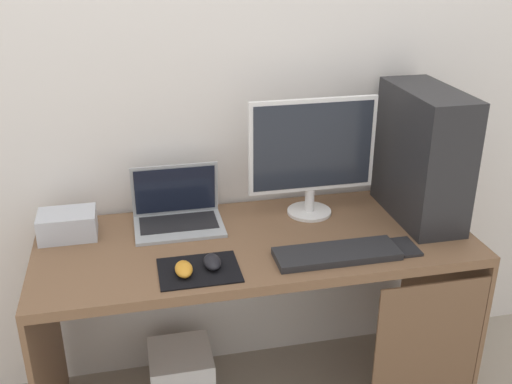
# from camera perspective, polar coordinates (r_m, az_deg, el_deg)

# --- Properties ---
(wall_back) EXTENTS (4.00, 0.05, 2.60)m
(wall_back) POSITION_cam_1_polar(r_m,az_deg,el_deg) (2.28, -1.89, 11.75)
(wall_back) COLOR silver
(wall_back) RESTS_ON ground_plane
(desk) EXTENTS (1.54, 0.62, 0.77)m
(desk) POSITION_cam_1_polar(r_m,az_deg,el_deg) (2.21, 0.57, -7.94)
(desk) COLOR brown
(desk) RESTS_ON ground_plane
(pc_tower) EXTENTS (0.19, 0.44, 0.49)m
(pc_tower) POSITION_cam_1_polar(r_m,az_deg,el_deg) (2.30, 15.54, 3.42)
(pc_tower) COLOR #232326
(pc_tower) RESTS_ON desk
(monitor) EXTENTS (0.48, 0.17, 0.46)m
(monitor) POSITION_cam_1_polar(r_m,az_deg,el_deg) (2.23, 5.36, 3.65)
(monitor) COLOR white
(monitor) RESTS_ON desk
(laptop) EXTENTS (0.32, 0.23, 0.22)m
(laptop) POSITION_cam_1_polar(r_m,az_deg,el_deg) (2.24, -7.45, -2.04)
(laptop) COLOR #9EA3A8
(laptop) RESTS_ON desk
(projector) EXTENTS (0.20, 0.14, 0.09)m
(projector) POSITION_cam_1_polar(r_m,az_deg,el_deg) (2.23, -17.46, -2.98)
(projector) COLOR #B7BCC6
(projector) RESTS_ON desk
(keyboard) EXTENTS (0.42, 0.14, 0.02)m
(keyboard) POSITION_cam_1_polar(r_m,az_deg,el_deg) (2.04, 7.68, -5.83)
(keyboard) COLOR #232326
(keyboard) RESTS_ON desk
(mousepad) EXTENTS (0.26, 0.20, 0.00)m
(mousepad) POSITION_cam_1_polar(r_m,az_deg,el_deg) (1.95, -5.43, -7.40)
(mousepad) COLOR black
(mousepad) RESTS_ON desk
(mouse_left) EXTENTS (0.06, 0.10, 0.03)m
(mouse_left) POSITION_cam_1_polar(r_m,az_deg,el_deg) (1.96, -4.18, -6.63)
(mouse_left) COLOR black
(mouse_left) RESTS_ON mousepad
(mouse_right) EXTENTS (0.06, 0.10, 0.03)m
(mouse_right) POSITION_cam_1_polar(r_m,az_deg,el_deg) (1.93, -6.88, -7.28)
(mouse_right) COLOR orange
(mouse_right) RESTS_ON mousepad
(cell_phone) EXTENTS (0.07, 0.13, 0.01)m
(cell_phone) POSITION_cam_1_polar(r_m,az_deg,el_deg) (2.14, 14.04, -5.09)
(cell_phone) COLOR #232326
(cell_phone) RESTS_ON desk
(subwoofer) EXTENTS (0.25, 0.25, 0.25)m
(subwoofer) POSITION_cam_1_polar(r_m,az_deg,el_deg) (2.54, -7.10, -17.01)
(subwoofer) COLOR white
(subwoofer) RESTS_ON ground_plane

